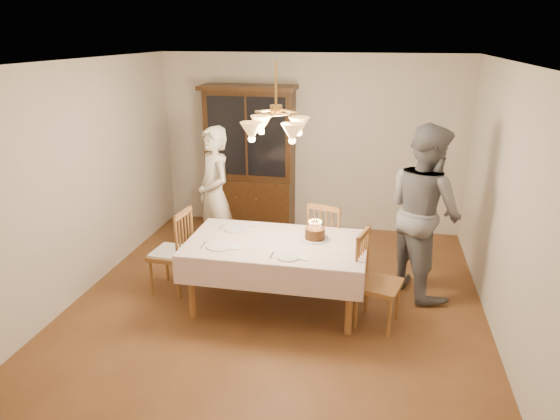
% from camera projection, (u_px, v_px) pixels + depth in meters
% --- Properties ---
extents(ground, '(5.00, 5.00, 0.00)m').
position_uv_depth(ground, '(276.00, 304.00, 5.57)').
color(ground, brown).
rests_on(ground, ground).
extents(room_shell, '(5.00, 5.00, 5.00)m').
position_uv_depth(room_shell, '(276.00, 167.00, 5.03)').
color(room_shell, white).
rests_on(room_shell, ground).
extents(dining_table, '(1.90, 1.10, 0.76)m').
position_uv_depth(dining_table, '(276.00, 248.00, 5.34)').
color(dining_table, brown).
rests_on(dining_table, ground).
extents(china_hutch, '(1.38, 0.54, 2.16)m').
position_uv_depth(china_hutch, '(250.00, 162.00, 7.46)').
color(china_hutch, black).
rests_on(china_hutch, ground).
extents(chair_far_side, '(0.54, 0.52, 1.00)m').
position_uv_depth(chair_far_side, '(328.00, 245.00, 6.03)').
color(chair_far_side, brown).
rests_on(chair_far_side, ground).
extents(chair_left_end, '(0.46, 0.48, 1.00)m').
position_uv_depth(chair_left_end, '(172.00, 254.00, 5.75)').
color(chair_left_end, brown).
rests_on(chair_left_end, ground).
extents(chair_right_end, '(0.52, 0.53, 1.00)m').
position_uv_depth(chair_right_end, '(377.00, 285.00, 5.06)').
color(chair_right_end, brown).
rests_on(chair_right_end, ground).
extents(elderly_woman, '(0.74, 0.77, 1.77)m').
position_uv_depth(elderly_woman, '(215.00, 195.00, 6.42)').
color(elderly_woman, '#F2E5CC').
rests_on(elderly_woman, ground).
extents(adult_in_grey, '(1.13, 1.20, 1.96)m').
position_uv_depth(adult_in_grey, '(424.00, 211.00, 5.58)').
color(adult_in_grey, slate).
rests_on(adult_in_grey, ground).
extents(birthday_cake, '(0.30, 0.30, 0.21)m').
position_uv_depth(birthday_cake, '(315.00, 234.00, 5.36)').
color(birthday_cake, white).
rests_on(birthday_cake, dining_table).
extents(place_setting_near_left, '(0.41, 0.26, 0.02)m').
position_uv_depth(place_setting_near_left, '(220.00, 246.00, 5.19)').
color(place_setting_near_left, white).
rests_on(place_setting_near_left, dining_table).
extents(place_setting_near_right, '(0.39, 0.24, 0.02)m').
position_uv_depth(place_setting_near_right, '(289.00, 257.00, 4.95)').
color(place_setting_near_right, white).
rests_on(place_setting_near_right, dining_table).
extents(place_setting_far_left, '(0.41, 0.26, 0.02)m').
position_uv_depth(place_setting_far_left, '(237.00, 229.00, 5.65)').
color(place_setting_far_left, white).
rests_on(place_setting_far_left, dining_table).
extents(chandelier, '(0.62, 0.62, 0.73)m').
position_uv_depth(chandelier, '(276.00, 128.00, 4.90)').
color(chandelier, '#BF8C3F').
rests_on(chandelier, ground).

